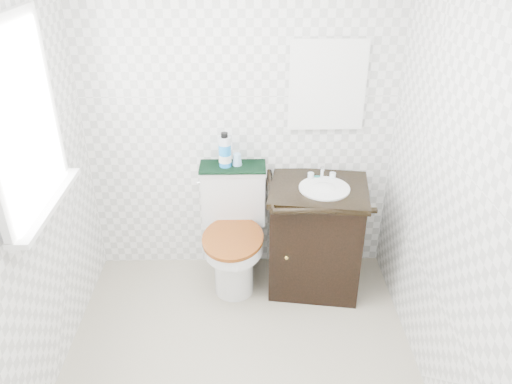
{
  "coord_description": "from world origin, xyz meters",
  "views": [
    {
      "loc": [
        0.06,
        -2.1,
        2.43
      ],
      "look_at": [
        0.11,
        0.75,
        0.87
      ],
      "focal_mm": 35.0,
      "sensor_mm": 36.0,
      "label": 1
    }
  ],
  "objects_px": {
    "mouthwash_bottle": "(225,151)",
    "cup": "(237,159)",
    "trash_bin": "(240,252)",
    "vanity": "(316,234)",
    "toilet": "(234,236)"
  },
  "relations": [
    {
      "from": "mouthwash_bottle",
      "to": "cup",
      "type": "distance_m",
      "value": 0.11
    },
    {
      "from": "trash_bin",
      "to": "vanity",
      "type": "bearing_deg",
      "value": -19.53
    },
    {
      "from": "cup",
      "to": "mouthwash_bottle",
      "type": "bearing_deg",
      "value": -169.96
    },
    {
      "from": "mouthwash_bottle",
      "to": "cup",
      "type": "xyz_separation_m",
      "value": [
        0.08,
        0.01,
        -0.07
      ]
    },
    {
      "from": "vanity",
      "to": "mouthwash_bottle",
      "type": "xyz_separation_m",
      "value": [
        -0.65,
        0.18,
        0.58
      ]
    },
    {
      "from": "vanity",
      "to": "cup",
      "type": "xyz_separation_m",
      "value": [
        -0.57,
        0.2,
        0.51
      ]
    },
    {
      "from": "toilet",
      "to": "trash_bin",
      "type": "height_order",
      "value": "toilet"
    },
    {
      "from": "toilet",
      "to": "mouthwash_bottle",
      "type": "bearing_deg",
      "value": 112.49
    },
    {
      "from": "vanity",
      "to": "trash_bin",
      "type": "bearing_deg",
      "value": 160.47
    },
    {
      "from": "vanity",
      "to": "mouthwash_bottle",
      "type": "relative_size",
      "value": 3.68
    },
    {
      "from": "vanity",
      "to": "cup",
      "type": "distance_m",
      "value": 0.79
    },
    {
      "from": "trash_bin",
      "to": "cup",
      "type": "height_order",
      "value": "cup"
    },
    {
      "from": "mouthwash_bottle",
      "to": "cup",
      "type": "bearing_deg",
      "value": 10.04
    },
    {
      "from": "toilet",
      "to": "cup",
      "type": "xyz_separation_m",
      "value": [
        0.03,
        0.14,
        0.56
      ]
    },
    {
      "from": "trash_bin",
      "to": "mouthwash_bottle",
      "type": "relative_size",
      "value": 1.16
    }
  ]
}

